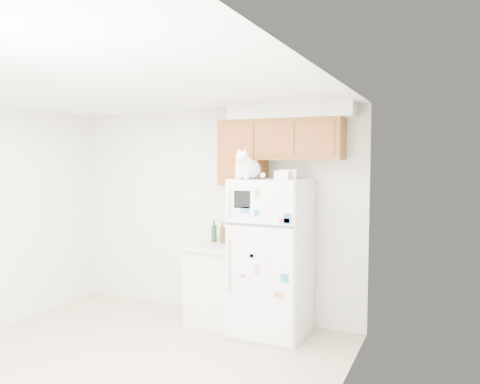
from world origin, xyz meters
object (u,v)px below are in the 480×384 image
Objects in this scene: base_counter at (218,283)px; storage_box_front at (282,175)px; cat at (247,168)px; bottle_green at (214,231)px; storage_box_back at (288,174)px; refrigerator at (271,257)px; bottle_amber at (222,232)px.

storage_box_front is (0.84, -0.18, 1.28)m from base_counter.
cat reaches higher than bottle_green.
bottle_green is at bearing 157.37° from storage_box_back.
storage_box_front is (0.15, -0.10, 0.89)m from refrigerator.
base_counter is 6.13× the size of storage_box_front.
bottle_green is 1.05× the size of bottle_amber.
storage_box_back is 0.67× the size of bottle_green.
cat is 1.01m from bottle_amber.
bottle_green is (-0.12, 0.14, 0.59)m from base_counter.
storage_box_front reaches higher than refrigerator.
bottle_amber is at bearing 153.71° from storage_box_front.
cat reaches higher than base_counter.
base_counter is 3.42× the size of bottle_green.
bottle_green is at bearing 165.25° from refrigerator.
refrigerator is 0.92m from storage_box_back.
bottle_green is (-0.97, 0.32, -0.69)m from storage_box_front.
storage_box_front is at bearing -19.76° from bottle_amber.
refrigerator is 1.01m from cat.
cat is 0.45m from storage_box_back.
cat is at bearing -30.34° from base_counter.
cat reaches higher than bottle_amber.
storage_box_front reaches higher than bottle_green.
refrigerator is 0.75m from bottle_amber.
storage_box_back reaches higher than bottle_amber.
storage_box_back is at bearing -2.82° from base_counter.
base_counter is 2.01× the size of cat.
bottle_green is at bearing 145.18° from cat.
storage_box_back is 1.13m from bottle_amber.
base_counter is 5.11× the size of storage_box_back.
storage_box_front is 0.59× the size of bottle_amber.
storage_box_back is (0.18, 0.03, 0.90)m from refrigerator.
refrigerator reaches higher than bottle_amber.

